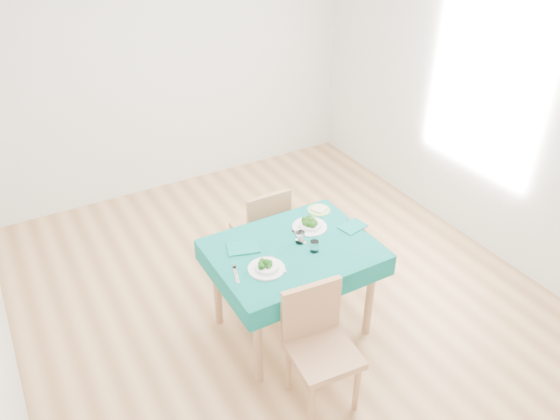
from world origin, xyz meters
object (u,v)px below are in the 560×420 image
table (293,289)px  bowl_far (310,223)px  chair_near (324,345)px  chair_far (259,223)px  side_plate (319,210)px  bowl_near (266,265)px

table → bowl_far: bearing=33.8°
chair_near → chair_far: chair_near is taller
chair_near → chair_far: bearing=83.4°
side_plate → table: bearing=-143.1°
table → chair_far: chair_far is taller
table → bowl_far: size_ratio=4.42×
chair_near → bowl_near: bearing=105.6°
bowl_near → bowl_far: bearing=28.1°
table → bowl_far: bowl_far is taller
chair_near → bowl_near: 0.63m
table → chair_near: chair_near is taller
chair_far → bowl_near: (-0.40, -0.87, 0.31)m
chair_far → side_plate: chair_far is taller
table → bowl_near: 0.51m
side_plate → bowl_near: bearing=-148.2°
table → chair_near: 0.71m
chair_near → chair_far: (0.30, 1.43, -0.02)m
chair_near → side_plate: 1.19m
chair_far → bowl_near: chair_far is taller
bowl_far → side_plate: (0.19, 0.16, -0.03)m
chair_far → chair_near: bearing=77.3°
chair_near → side_plate: chair_near is taller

